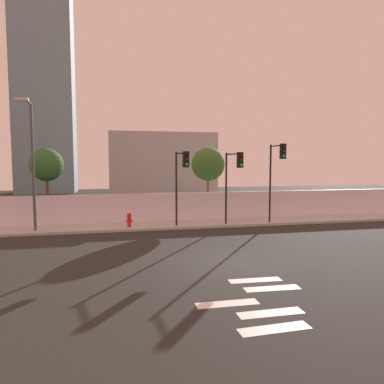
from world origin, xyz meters
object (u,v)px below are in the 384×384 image
traffic_light_right (234,172)px  traffic_light_left (277,166)px  fire_hydrant (129,219)px  roadside_tree_leftmost (47,165)px  street_lamp_curbside (31,155)px  traffic_light_center (182,172)px  roadside_tree_midleft (208,164)px

traffic_light_right → traffic_light_left: bearing=1.4°
fire_hydrant → traffic_light_right: bearing=-9.2°
traffic_light_right → roadside_tree_leftmost: bearing=159.0°
traffic_light_left → street_lamp_curbside: (-14.07, 0.64, 0.60)m
traffic_light_center → traffic_light_right: size_ratio=1.01×
traffic_light_left → roadside_tree_midleft: 5.28m
fire_hydrant → roadside_tree_midleft: bearing=29.9°
traffic_light_center → roadside_tree_leftmost: bearing=152.5°
traffic_light_center → fire_hydrant: 4.18m
traffic_light_left → roadside_tree_leftmost: (-13.91, 4.20, 0.04)m
traffic_light_right → roadside_tree_leftmost: size_ratio=0.90×
traffic_light_left → traffic_light_center: size_ratio=1.11×
fire_hydrant → roadside_tree_midleft: roadside_tree_midleft is taller
traffic_light_right → fire_hydrant: size_ratio=5.30×
traffic_light_left → roadside_tree_midleft: size_ratio=0.98×
roadside_tree_leftmost → roadside_tree_midleft: 10.71m
fire_hydrant → traffic_light_left: bearing=-5.9°
traffic_light_center → fire_hydrant: bearing=163.6°
traffic_light_center → roadside_tree_midleft: 4.98m
street_lamp_curbside → roadside_tree_midleft: 11.45m
traffic_light_left → traffic_light_center: 5.93m
roadside_tree_leftmost → street_lamp_curbside: bearing=-92.6°
traffic_light_right → fire_hydrant: (-6.10, 0.99, -2.79)m
traffic_light_center → fire_hydrant: traffic_light_center is taller
traffic_light_left → fire_hydrant: (-8.89, 0.92, -3.13)m
fire_hydrant → roadside_tree_leftmost: 6.78m
traffic_light_right → street_lamp_curbside: street_lamp_curbside is taller
traffic_light_center → street_lamp_curbside: bearing=175.8°
street_lamp_curbside → fire_hydrant: 6.39m
fire_hydrant → traffic_light_center: bearing=-16.4°
traffic_light_left → fire_hydrant: bearing=174.1°
street_lamp_curbside → roadside_tree_leftmost: size_ratio=1.45×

